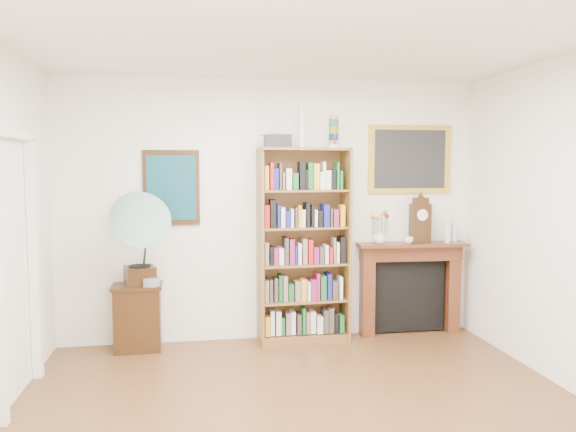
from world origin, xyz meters
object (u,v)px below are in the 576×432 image
(fireplace, at_px, (410,280))
(cd_stack, at_px, (152,282))
(teacup, at_px, (409,240))
(bottle_right, at_px, (454,233))
(bookshelf, at_px, (304,234))
(mantel_clock, at_px, (420,221))
(flower_vase, at_px, (380,237))
(bottle_left, at_px, (448,232))
(side_cabinet, at_px, (138,317))
(gramophone, at_px, (137,233))

(fireplace, xyz_separation_m, cd_stack, (-2.80, -0.22, 0.12))
(teacup, height_order, bottle_right, bottle_right)
(bookshelf, distance_m, fireplace, 1.35)
(mantel_clock, bearing_deg, fireplace, 146.37)
(fireplace, height_order, bottle_right, bottle_right)
(cd_stack, height_order, flower_vase, flower_vase)
(teacup, height_order, bottle_left, bottle_left)
(side_cabinet, distance_m, gramophone, 0.89)
(side_cabinet, xyz_separation_m, bottle_right, (3.45, 0.07, 0.79))
(teacup, bearing_deg, fireplace, 60.82)
(cd_stack, xyz_separation_m, mantel_clock, (2.88, 0.17, 0.55))
(gramophone, xyz_separation_m, bottle_left, (3.33, 0.17, -0.06))
(teacup, distance_m, bottle_right, 0.56)
(bookshelf, bearing_deg, fireplace, 1.32)
(bookshelf, relative_size, flower_vase, 16.37)
(mantel_clock, bearing_deg, cd_stack, 179.91)
(fireplace, relative_size, gramophone, 1.29)
(teacup, bearing_deg, cd_stack, -177.51)
(bookshelf, bearing_deg, flower_vase, -1.24)
(mantel_clock, distance_m, bottle_left, 0.34)
(side_cabinet, relative_size, teacup, 7.13)
(mantel_clock, bearing_deg, teacup, -164.56)
(fireplace, bearing_deg, side_cabinet, -175.30)
(teacup, bearing_deg, bookshelf, 179.88)
(teacup, bearing_deg, side_cabinet, -179.85)
(mantel_clock, bearing_deg, gramophone, -179.83)
(flower_vase, bearing_deg, mantel_clock, 2.08)
(fireplace, height_order, teacup, teacup)
(side_cabinet, xyz_separation_m, fireplace, (2.95, 0.11, 0.26))
(bottle_right, bearing_deg, cd_stack, -176.79)
(bookshelf, height_order, teacup, bookshelf)
(bookshelf, relative_size, fireplace, 1.93)
(fireplace, distance_m, flower_vase, 0.64)
(flower_vase, bearing_deg, teacup, -5.67)
(bookshelf, relative_size, cd_stack, 19.80)
(teacup, bearing_deg, gramophone, -177.20)
(gramophone, bearing_deg, side_cabinet, 87.98)
(bottle_left, bearing_deg, cd_stack, -177.42)
(side_cabinet, bearing_deg, mantel_clock, -0.38)
(fireplace, distance_m, gramophone, 2.99)
(gramophone, distance_m, bottle_left, 3.33)
(bottle_right, bearing_deg, gramophone, -176.55)
(fireplace, bearing_deg, cd_stack, -172.91)
(flower_vase, relative_size, bottle_left, 0.60)
(cd_stack, bearing_deg, fireplace, 4.50)
(gramophone, height_order, flower_vase, gramophone)
(mantel_clock, distance_m, teacup, 0.25)
(gramophone, bearing_deg, cd_stack, -4.90)
(cd_stack, bearing_deg, bottle_right, 3.21)
(bookshelf, xyz_separation_m, bottle_left, (1.63, 0.02, -0.00))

